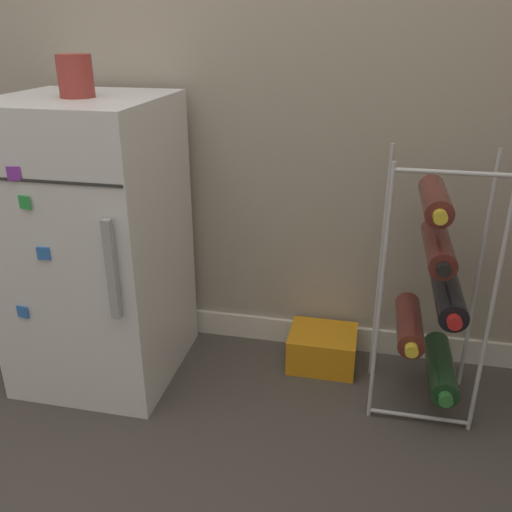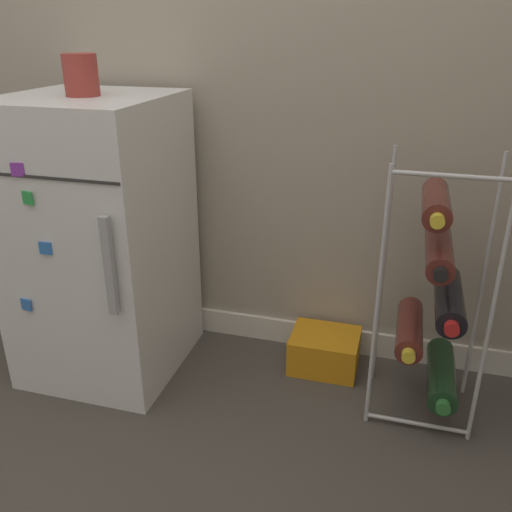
{
  "view_description": "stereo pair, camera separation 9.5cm",
  "coord_description": "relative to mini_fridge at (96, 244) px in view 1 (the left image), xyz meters",
  "views": [
    {
      "loc": [
        0.39,
        -1.09,
        1.09
      ],
      "look_at": [
        0.08,
        0.36,
        0.45
      ],
      "focal_mm": 38.0,
      "sensor_mm": 36.0,
      "label": 1
    },
    {
      "loc": [
        0.49,
        -1.06,
        1.09
      ],
      "look_at": [
        0.08,
        0.36,
        0.45
      ],
      "focal_mm": 38.0,
      "sensor_mm": 36.0,
      "label": 2
    }
  ],
  "objects": [
    {
      "name": "soda_box",
      "position": [
        0.71,
        0.16,
        -0.39
      ],
      "size": [
        0.23,
        0.19,
        0.12
      ],
      "color": "orange",
      "rests_on": "ground_plane"
    },
    {
      "name": "ground_plane",
      "position": [
        0.43,
        -0.35,
        -0.45
      ],
      "size": [
        14.0,
        14.0,
        0.0
      ],
      "primitive_type": "plane",
      "color": "#423D38"
    },
    {
      "name": "wine_rack",
      "position": [
        1.03,
        0.02,
        -0.08
      ],
      "size": [
        0.3,
        0.33,
        0.78
      ],
      "color": "#B2B2B7",
      "rests_on": "ground_plane"
    },
    {
      "name": "mini_fridge",
      "position": [
        0.0,
        0.0,
        0.0
      ],
      "size": [
        0.47,
        0.51,
        0.9
      ],
      "color": "silver",
      "rests_on": "ground_plane"
    },
    {
      "name": "fridge_top_cup",
      "position": [
        0.01,
        -0.02,
        0.51
      ],
      "size": [
        0.1,
        0.1,
        0.11
      ],
      "color": "maroon",
      "rests_on": "mini_fridge"
    }
  ]
}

